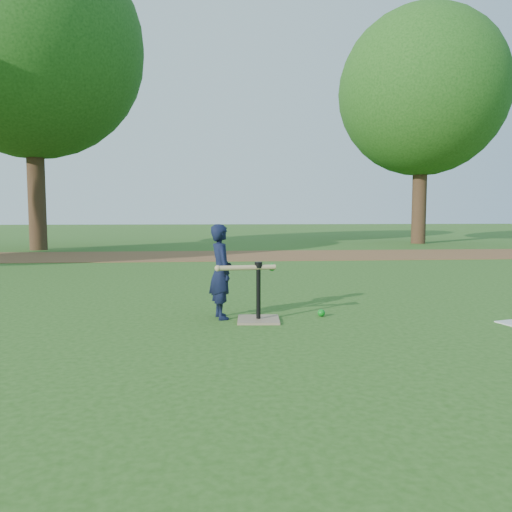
{
  "coord_description": "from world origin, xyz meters",
  "views": [
    {
      "loc": [
        -0.78,
        -5.29,
        1.13
      ],
      "look_at": [
        -0.33,
        0.1,
        0.65
      ],
      "focal_mm": 35.0,
      "sensor_mm": 36.0,
      "label": 1
    }
  ],
  "objects": [
    {
      "name": "dirt_strip",
      "position": [
        0.0,
        7.5,
        0.01
      ],
      "size": [
        24.0,
        3.0,
        0.01
      ],
      "primitive_type": "cube",
      "color": "brown",
      "rests_on": "ground"
    },
    {
      "name": "swing_action",
      "position": [
        -0.43,
        -0.2,
        0.56
      ],
      "size": [
        0.64,
        0.23,
        0.08
      ],
      "color": "tan",
      "rests_on": "ground"
    },
    {
      "name": "tree_right",
      "position": [
        6.5,
        12.0,
        5.29
      ],
      "size": [
        5.8,
        5.8,
        8.21
      ],
      "color": "#382316",
      "rests_on": "ground"
    },
    {
      "name": "tree_left",
      "position": [
        -6.0,
        10.0,
        5.87
      ],
      "size": [
        6.4,
        6.4,
        9.08
      ],
      "color": "#382316",
      "rests_on": "ground"
    },
    {
      "name": "ground",
      "position": [
        0.0,
        0.0,
        0.0
      ],
      "size": [
        80.0,
        80.0,
        0.0
      ],
      "primitive_type": "plane",
      "color": "#285116",
      "rests_on": "ground"
    },
    {
      "name": "wiffle_ball_ground",
      "position": [
        0.37,
        -0.05,
        0.04
      ],
      "size": [
        0.08,
        0.08,
        0.08
      ],
      "primitive_type": "sphere",
      "color": "#0B8118",
      "rests_on": "ground"
    },
    {
      "name": "child",
      "position": [
        -0.71,
        -0.05,
        0.5
      ],
      "size": [
        0.32,
        0.41,
        1.0
      ],
      "primitive_type": "imported",
      "rotation": [
        0.0,
        0.0,
        1.81
      ],
      "color": "black",
      "rests_on": "ground"
    },
    {
      "name": "batting_tee",
      "position": [
        -0.33,
        -0.2,
        0.11
      ],
      "size": [
        0.46,
        0.46,
        0.61
      ],
      "color": "#90795B",
      "rests_on": "ground"
    }
  ]
}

